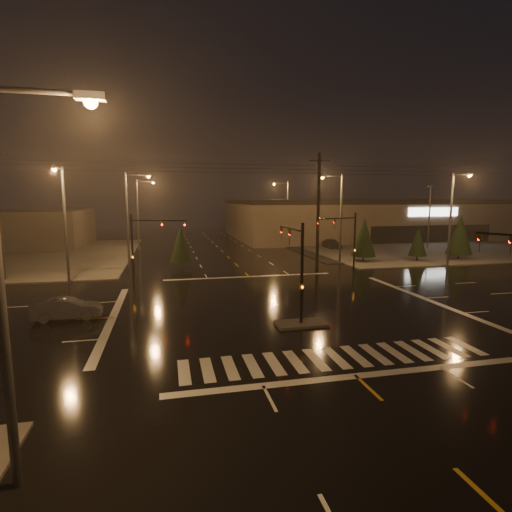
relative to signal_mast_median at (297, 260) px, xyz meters
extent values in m
plane|color=black|center=(0.00, 3.07, -3.75)|extent=(140.00, 140.00, 0.00)
cube|color=#42403B|center=(30.00, 33.07, -3.69)|extent=(36.00, 36.00, 0.12)
cube|color=#42403B|center=(0.00, -0.93, -3.68)|extent=(3.00, 1.60, 0.15)
cube|color=beige|center=(0.00, -5.93, -3.75)|extent=(15.00, 2.60, 0.01)
cube|color=beige|center=(0.00, -7.93, -3.75)|extent=(16.00, 0.50, 0.01)
cube|color=beige|center=(0.00, 14.07, -3.75)|extent=(16.00, 0.50, 0.01)
cube|color=black|center=(35.00, 31.07, -3.71)|extent=(50.00, 24.00, 0.08)
cube|color=brown|center=(35.00, 49.07, -0.25)|extent=(60.00, 28.00, 7.00)
cube|color=black|center=(35.00, 49.07, 3.05)|extent=(60.20, 28.20, 0.80)
cube|color=white|center=(35.00, 34.97, 1.45)|extent=(9.00, 0.20, 1.40)
cube|color=black|center=(35.00, 35.02, -2.15)|extent=(22.00, 0.15, 2.80)
cylinder|color=black|center=(0.00, -0.93, -0.75)|extent=(0.18, 0.18, 6.00)
cylinder|color=black|center=(0.00, 1.32, 1.75)|extent=(0.12, 4.50, 0.12)
imported|color=#594707|center=(0.00, 3.35, 1.70)|extent=(0.16, 0.20, 1.00)
cube|color=#594707|center=(0.00, -0.93, -1.45)|extent=(0.25, 0.18, 0.35)
cylinder|color=black|center=(10.50, 13.57, -0.75)|extent=(0.18, 0.18, 6.00)
cylinder|color=black|center=(8.15, 12.72, 1.75)|extent=(4.74, 1.82, 0.12)
imported|color=#594707|center=(6.04, 11.95, 1.70)|extent=(0.24, 0.22, 1.00)
cube|color=#594707|center=(10.50, 13.57, -1.45)|extent=(0.25, 0.18, 0.35)
cylinder|color=black|center=(-10.50, 13.57, -0.75)|extent=(0.18, 0.18, 6.00)
cylinder|color=black|center=(-8.15, 12.72, 1.75)|extent=(4.74, 1.82, 0.12)
imported|color=#594707|center=(-6.04, 11.95, 1.70)|extent=(0.24, 0.22, 1.00)
cube|color=#594707|center=(-10.50, 13.57, -1.45)|extent=(0.25, 0.18, 0.35)
imported|color=#594707|center=(9.20, -3.86, 1.70)|extent=(0.22, 0.24, 1.00)
cylinder|color=#38383A|center=(-11.50, -11.93, 1.25)|extent=(0.24, 0.24, 10.00)
cylinder|color=#38383A|center=(-10.30, -11.93, 6.05)|extent=(2.40, 0.14, 0.14)
cube|color=#38383A|center=(-9.20, -11.93, 6.00)|extent=(0.70, 0.30, 0.18)
sphere|color=orange|center=(-9.20, -11.93, 5.87)|extent=(0.32, 0.32, 0.32)
cylinder|color=#38383A|center=(-11.50, 21.07, 1.25)|extent=(0.24, 0.24, 10.00)
cylinder|color=#38383A|center=(-10.30, 21.07, 6.05)|extent=(2.40, 0.14, 0.14)
cube|color=#38383A|center=(-9.20, 21.07, 6.00)|extent=(0.70, 0.30, 0.18)
sphere|color=orange|center=(-9.20, 21.07, 5.87)|extent=(0.32, 0.32, 0.32)
cylinder|color=#38383A|center=(-11.50, 37.07, 1.25)|extent=(0.24, 0.24, 10.00)
cylinder|color=#38383A|center=(-10.30, 37.07, 6.05)|extent=(2.40, 0.14, 0.14)
cube|color=#38383A|center=(-9.20, 37.07, 6.00)|extent=(0.70, 0.30, 0.18)
sphere|color=orange|center=(-9.20, 37.07, 5.87)|extent=(0.32, 0.32, 0.32)
cylinder|color=#38383A|center=(11.50, 19.07, 1.25)|extent=(0.24, 0.24, 10.00)
cylinder|color=#38383A|center=(10.30, 19.07, 6.05)|extent=(2.40, 0.14, 0.14)
cube|color=#38383A|center=(9.20, 19.07, 6.00)|extent=(0.70, 0.30, 0.18)
sphere|color=orange|center=(9.20, 19.07, 5.87)|extent=(0.32, 0.32, 0.32)
cylinder|color=#38383A|center=(11.50, 39.07, 1.25)|extent=(0.24, 0.24, 10.00)
cylinder|color=#38383A|center=(10.30, 39.07, 6.05)|extent=(2.40, 0.14, 0.14)
cube|color=#38383A|center=(9.20, 39.07, 6.00)|extent=(0.70, 0.30, 0.18)
sphere|color=orange|center=(9.20, 39.07, 5.87)|extent=(0.32, 0.32, 0.32)
cylinder|color=#38383A|center=(-16.00, 14.57, 1.25)|extent=(0.24, 0.24, 10.00)
cylinder|color=#38383A|center=(-16.00, 13.37, 6.05)|extent=(0.14, 2.40, 0.14)
cube|color=#38383A|center=(-16.00, 12.27, 6.00)|extent=(0.30, 0.70, 0.18)
sphere|color=orange|center=(-16.00, 12.27, 5.87)|extent=(0.32, 0.32, 0.32)
cylinder|color=#38383A|center=(22.00, 14.57, 1.25)|extent=(0.24, 0.24, 10.00)
cylinder|color=#38383A|center=(22.00, 13.37, 6.05)|extent=(0.14, 2.40, 0.14)
cube|color=#38383A|center=(22.00, 12.27, 6.00)|extent=(0.30, 0.70, 0.18)
sphere|color=orange|center=(22.00, 12.27, 5.87)|extent=(0.32, 0.32, 0.32)
cylinder|color=black|center=(8.00, 17.07, 2.25)|extent=(0.32, 0.32, 12.00)
cube|color=black|center=(8.00, 17.07, 7.45)|extent=(2.20, 0.12, 0.12)
cylinder|color=black|center=(14.80, 19.81, -3.40)|extent=(0.18, 0.18, 0.70)
cone|color=black|center=(14.80, 19.81, -0.84)|extent=(2.84, 2.84, 4.43)
cylinder|color=black|center=(21.15, 18.72, -3.40)|extent=(0.18, 0.18, 0.70)
cone|color=black|center=(21.15, 18.72, -1.43)|extent=(2.08, 2.08, 3.25)
cylinder|color=black|center=(26.80, 18.77, -3.40)|extent=(0.18, 0.18, 0.70)
cone|color=black|center=(26.80, 18.77, -0.69)|extent=(3.02, 3.02, 4.72)
cylinder|color=black|center=(-6.12, 19.97, -3.40)|extent=(0.18, 0.18, 0.70)
cone|color=black|center=(-6.12, 19.97, -1.16)|extent=(2.42, 2.42, 3.79)
imported|color=black|center=(16.35, 32.51, -3.01)|extent=(1.77, 4.35, 1.48)
imported|color=#54555B|center=(-13.64, 3.31, -3.09)|extent=(4.10, 1.66, 1.32)
camera|label=1|loc=(-7.54, -22.40, 3.60)|focal=28.00mm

